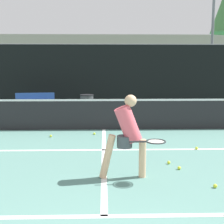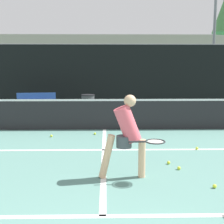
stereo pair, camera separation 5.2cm
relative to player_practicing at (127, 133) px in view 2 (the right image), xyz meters
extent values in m
cube|color=white|center=(-0.41, -1.44, -0.80)|extent=(11.00, 0.10, 0.01)
cube|color=white|center=(-0.41, 1.82, -0.80)|extent=(8.25, 0.10, 0.01)
cube|color=white|center=(-0.41, 1.37, -0.80)|extent=(0.10, 5.63, 0.01)
cube|color=#232326|center=(-0.41, 4.19, -0.33)|extent=(11.00, 0.02, 0.95)
cube|color=white|center=(-0.41, 4.19, 0.11)|extent=(11.00, 0.03, 0.06)
cube|color=black|center=(-0.41, 8.57, 0.62)|extent=(24.00, 0.06, 2.86)
cylinder|color=slate|center=(-0.41, 8.57, 2.07)|extent=(24.00, 0.04, 0.04)
cylinder|color=#DBAD84|center=(0.27, 0.02, -0.46)|extent=(0.13, 0.13, 0.68)
cylinder|color=#DBAD84|center=(-0.35, 0.00, -0.42)|extent=(0.30, 0.14, 0.79)
cylinder|color=#3F474C|center=(-0.05, 0.01, -0.15)|extent=(0.27, 0.27, 0.21)
cylinder|color=#E55966|center=(0.01, 0.01, 0.16)|extent=(0.49, 0.29, 0.69)
sphere|color=#DBAD84|center=(0.05, 0.01, 0.56)|extent=(0.21, 0.21, 0.21)
cylinder|color=#262628|center=(0.16, -0.21, -0.10)|extent=(0.30, 0.04, 0.03)
torus|color=#262628|center=(0.47, -0.20, -0.10)|extent=(0.35, 0.35, 0.02)
cylinder|color=beige|center=(0.47, -0.20, -0.10)|extent=(0.27, 0.27, 0.01)
sphere|color=#D1E033|center=(0.89, 0.73, -0.77)|extent=(0.07, 0.07, 0.07)
sphere|color=#D1E033|center=(-1.89, 3.18, -0.77)|extent=(0.07, 0.07, 0.07)
sphere|color=#D1E033|center=(1.78, 1.80, -0.77)|extent=(0.07, 0.07, 0.07)
sphere|color=#D1E033|center=(1.02, 0.39, -0.77)|extent=(0.07, 0.07, 0.07)
sphere|color=#D1E033|center=(1.39, -0.52, -0.77)|extent=(0.07, 0.07, 0.07)
sphere|color=#D1E033|center=(-0.69, 3.44, -0.77)|extent=(0.07, 0.07, 0.07)
cube|color=#2D519E|center=(-3.20, 7.28, -0.37)|extent=(1.59, 0.56, 0.04)
cube|color=#2D519E|center=(-3.22, 7.46, -0.16)|extent=(1.55, 0.24, 0.42)
cube|color=#333338|center=(-3.82, 7.20, -0.59)|extent=(0.06, 0.32, 0.44)
cube|color=#333338|center=(-2.58, 7.36, -0.59)|extent=(0.06, 0.32, 0.44)
cylinder|color=#3F3F42|center=(-1.10, 7.26, -0.43)|extent=(0.52, 0.52, 0.76)
cylinder|color=black|center=(-1.10, 7.26, -0.02)|extent=(0.55, 0.55, 0.04)
cube|color=navy|center=(-2.61, 11.64, -0.39)|extent=(1.83, 4.24, 0.83)
cube|color=#1E2328|center=(-2.61, 11.43, 0.30)|extent=(1.54, 2.55, 0.55)
cylinder|color=black|center=(-1.78, 13.00, -0.51)|extent=(0.18, 0.60, 0.60)
cylinder|color=black|center=(-1.78, 10.28, -0.51)|extent=(0.18, 0.60, 0.60)
cylinder|color=slate|center=(5.86, 12.93, 3.61)|extent=(0.16, 0.16, 8.82)
cube|color=gray|center=(-0.41, 28.23, 1.73)|extent=(36.00, 2.40, 5.07)
camera|label=1|loc=(-0.41, -5.30, 1.17)|focal=50.00mm
camera|label=2|loc=(-0.36, -5.30, 1.17)|focal=50.00mm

